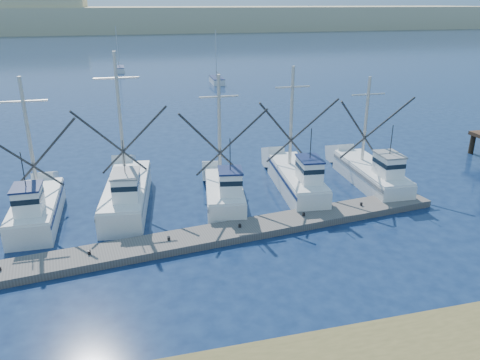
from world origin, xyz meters
name	(u,v)px	position (x,y,z in m)	size (l,w,h in m)	color
ground	(357,277)	(0.00, 0.00, 0.00)	(500.00, 500.00, 0.00)	#0D1B39
floating_dock	(188,240)	(-7.19, 5.25, 0.21)	(30.99, 2.07, 0.41)	#58534E
dune_ridge	(134,19)	(0.00, 210.00, 5.00)	(360.00, 60.00, 10.00)	tan
trawler_fleet	(166,194)	(-7.74, 10.26, 0.93)	(30.47, 9.13, 9.43)	silver
sailboat_near	(217,80)	(5.24, 56.12, 0.50)	(1.93, 5.21, 8.10)	silver
sailboat_far	(119,69)	(-9.43, 73.40, 0.50)	(1.74, 4.91, 8.10)	silver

